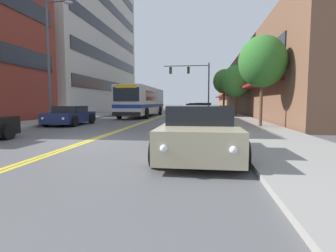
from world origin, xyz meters
The scene contains 19 objects.
ground_plane centered at (0.00, 37.00, 0.00)m, with size 240.00×240.00×0.00m, color #565659.
sidewalk_left centered at (-7.18, 37.00, 0.07)m, with size 3.35×106.00×0.13m.
sidewalk_right centered at (7.18, 37.00, 0.07)m, with size 3.35×106.00×0.13m.
centre_line centered at (0.00, 37.00, 0.00)m, with size 0.34×106.00×0.01m.
office_tower_left centered at (-15.09, 28.39, 15.37)m, with size 12.08×26.76×30.74m.
storefront_row_right centered at (13.08, 37.00, 3.94)m, with size 9.10×68.00×7.88m.
city_bus centered at (-1.92, 17.87, 1.71)m, with size 2.84×12.56×3.02m.
car_silver_parked_left_mid centered at (-4.42, 33.30, 0.65)m, with size 2.01×4.81×1.42m.
car_navy_parked_left_far centered at (-4.31, 6.62, 0.60)m, with size 2.12×4.14×1.25m.
car_beige_parked_right_foreground centered at (4.31, -2.57, 0.66)m, with size 2.20×4.13×1.41m.
car_dark_grey_parked_right_mid centered at (4.44, 18.33, 0.67)m, with size 2.20×4.59×1.45m.
car_charcoal_moving_lead centered at (2.31, 47.90, 0.62)m, with size 2.18×4.85×1.34m.
car_slate_blue_moving_second centered at (0.96, 57.28, 0.55)m, with size 1.97×4.13×1.15m.
traffic_signal_mast centered at (3.10, 27.42, 4.93)m, with size 6.38×0.38×6.92m.
street_lamp_left_near centered at (-5.07, 5.97, 4.61)m, with size 1.83×0.28×7.83m.
street_tree_right_near centered at (7.71, 5.89, 3.78)m, with size 2.65×2.65×5.12m.
street_tree_right_mid centered at (7.67, 17.40, 3.58)m, with size 2.90×2.90×5.06m.
street_tree_right_far centered at (7.36, 28.24, 4.42)m, with size 3.08×3.08×6.00m.
fire_hydrant centered at (5.95, 12.93, 0.57)m, with size 0.35×0.27×0.88m.
Camera 1 is at (4.39, -9.70, 1.50)m, focal length 28.00 mm.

